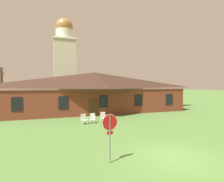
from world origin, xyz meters
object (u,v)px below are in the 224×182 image
at_px(lawn_chair_left_end, 103,116).
at_px(stop_sign, 110,129).
at_px(lawn_chair_near_door, 92,118).
at_px(lawn_chair_by_porch, 84,119).

bearing_deg(lawn_chair_left_end, stop_sign, -103.75).
bearing_deg(lawn_chair_near_door, lawn_chair_left_end, 20.89).
bearing_deg(stop_sign, lawn_chair_left_end, 76.25).
distance_m(lawn_chair_by_porch, lawn_chair_near_door, 0.90).
height_order(stop_sign, lawn_chair_near_door, stop_sign).
relative_size(stop_sign, lawn_chair_near_door, 2.52).
distance_m(lawn_chair_by_porch, lawn_chair_left_end, 2.19).
bearing_deg(lawn_chair_by_porch, lawn_chair_left_end, 15.82).
xyz_separation_m(lawn_chair_near_door, lawn_chair_left_end, (1.22, 0.46, 0.00)).
height_order(lawn_chair_by_porch, lawn_chair_near_door, same).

